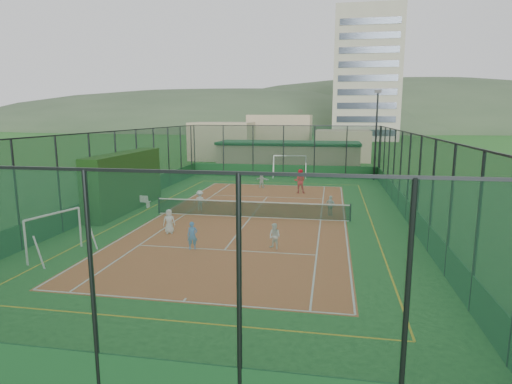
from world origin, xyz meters
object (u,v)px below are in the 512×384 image
at_px(child_far_back, 262,180).
at_px(child_near_mid, 192,236).
at_px(child_near_right, 275,236).
at_px(coach, 300,181).
at_px(floodlight_ne, 376,136).
at_px(apartment_tower, 366,76).
at_px(futsal_goal_near, 55,235).
at_px(child_near_left, 169,221).
at_px(clubhouse, 288,156).
at_px(futsal_goal_far, 290,166).
at_px(child_far_left, 200,200).
at_px(white_bench, 139,201).
at_px(child_far_right, 331,206).

bearing_deg(child_far_back, child_near_mid, 100.83).
bearing_deg(child_near_right, coach, 118.84).
xyz_separation_m(floodlight_ne, apartment_tower, (3.40, 65.40, 10.88)).
xyz_separation_m(floodlight_ne, futsal_goal_near, (-15.64, -24.95, -3.20)).
relative_size(child_near_right, child_far_back, 0.94).
distance_m(apartment_tower, child_near_mid, 90.68).
height_order(child_near_left, child_near_right, child_near_left).
bearing_deg(clubhouse, apartment_tower, 78.69).
height_order(clubhouse, coach, clubhouse).
height_order(futsal_goal_far, child_far_left, futsal_goal_far).
height_order(child_near_left, child_far_back, child_near_left).
bearing_deg(floodlight_ne, child_far_left, -128.22).
distance_m(clubhouse, white_bench, 21.92).
bearing_deg(floodlight_ne, child_far_back, -147.67).
relative_size(apartment_tower, child_near_right, 25.56).
bearing_deg(futsal_goal_near, child_far_back, -2.49).
distance_m(child_far_right, child_far_back, 10.91).
relative_size(futsal_goal_far, child_near_left, 2.57).
bearing_deg(clubhouse, child_near_mid, -92.93).
height_order(child_near_right, child_far_right, child_far_right).
relative_size(floodlight_ne, child_near_left, 6.57).
height_order(child_near_mid, coach, coach).
distance_m(child_near_mid, child_far_left, 7.99).
distance_m(floodlight_ne, futsal_goal_near, 29.62).
distance_m(futsal_goal_far, child_near_left, 21.66).
distance_m(white_bench, child_near_left, 7.18).
height_order(child_near_mid, child_near_right, child_near_mid).
bearing_deg(white_bench, child_near_right, -26.73).
bearing_deg(child_far_back, white_bench, 65.16).
relative_size(futsal_goal_far, child_near_mid, 2.55).
xyz_separation_m(child_near_right, child_far_left, (-5.72, 7.00, 0.06)).
bearing_deg(floodlight_ne, white_bench, -137.45).
xyz_separation_m(white_bench, child_near_mid, (6.34, -8.06, 0.22)).
relative_size(child_near_right, child_far_left, 0.91).
distance_m(floodlight_ne, apartment_tower, 66.39).
xyz_separation_m(futsal_goal_near, child_far_left, (3.51, 9.55, -0.27)).
bearing_deg(apartment_tower, child_near_mid, -98.65).
bearing_deg(white_bench, futsal_goal_near, -76.00).
height_order(futsal_goal_near, child_far_right, futsal_goal_near).
bearing_deg(coach, futsal_goal_far, -78.48).
xyz_separation_m(apartment_tower, child_far_back, (-13.07, -71.52, -14.36)).
bearing_deg(child_near_left, futsal_goal_far, 60.75).
bearing_deg(child_near_mid, child_far_left, 86.26).
distance_m(child_near_right, child_far_back, 16.61).
height_order(child_near_left, child_far_right, child_near_left).
xyz_separation_m(floodlight_ne, child_near_mid, (-10.06, -23.12, -3.48)).
height_order(child_near_mid, child_far_back, child_near_mid).
relative_size(white_bench, child_near_right, 1.28).
bearing_deg(child_near_left, child_far_back, 62.32).
height_order(futsal_goal_far, child_far_back, futsal_goal_far).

